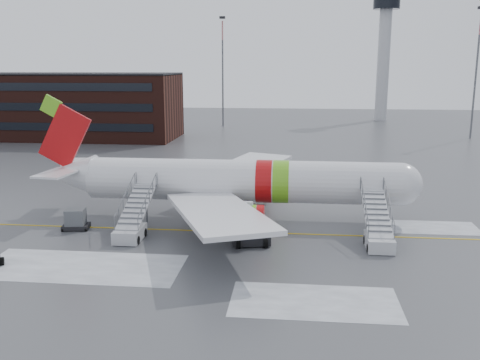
# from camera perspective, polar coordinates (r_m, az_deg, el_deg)

# --- Properties ---
(ground) EXTENTS (260.00, 260.00, 0.00)m
(ground) POSITION_cam_1_polar(r_m,az_deg,el_deg) (46.74, -5.00, -5.02)
(ground) COLOR #494C4F
(ground) RESTS_ON ground
(airliner) EXTENTS (35.03, 32.97, 11.18)m
(airliner) POSITION_cam_1_polar(r_m,az_deg,el_deg) (48.55, -0.87, -0.15)
(airliner) COLOR silver
(airliner) RESTS_ON ground
(airstair_fwd) EXTENTS (2.05, 7.70, 3.48)m
(airstair_fwd) POSITION_cam_1_polar(r_m,az_deg,el_deg) (43.01, 14.51, -5.43)
(airstair_fwd) COLOR #B6B8BD
(airstair_fwd) RESTS_ON ground
(airstair_aft) EXTENTS (2.05, 7.70, 3.48)m
(airstair_aft) POSITION_cam_1_polar(r_m,az_deg,el_deg) (44.46, -11.41, -4.69)
(airstair_aft) COLOR #A3A4AA
(airstair_aft) RESTS_ON ground
(pushback_tug) EXTENTS (3.19, 2.61, 1.69)m
(pushback_tug) POSITION_cam_1_polar(r_m,az_deg,el_deg) (41.85, 0.93, -5.98)
(pushback_tug) COLOR black
(pushback_tug) RESTS_ON ground
(uld_container) EXTENTS (2.37, 1.88, 1.77)m
(uld_container) POSITION_cam_1_polar(r_m,az_deg,el_deg) (47.88, -17.12, -4.08)
(uld_container) COLOR black
(uld_container) RESTS_ON ground
(terminal_building) EXTENTS (62.00, 16.11, 12.30)m
(terminal_building) POSITION_cam_1_polar(r_m,az_deg,el_deg) (112.68, -22.69, 7.40)
(terminal_building) COLOR #3F1E16
(terminal_building) RESTS_ON ground
(control_tower) EXTENTS (6.40, 6.40, 30.00)m
(control_tower) POSITION_cam_1_polar(r_m,az_deg,el_deg) (140.53, 15.15, 13.81)
(control_tower) COLOR #B2B5BA
(control_tower) RESTS_ON ground
(light_mast_far_ne) EXTENTS (1.20, 1.20, 24.25)m
(light_mast_far_ne) POSITION_cam_1_polar(r_m,az_deg,el_deg) (110.94, 23.94, 11.20)
(light_mast_far_ne) COLOR #595B60
(light_mast_far_ne) RESTS_ON ground
(light_mast_far_n) EXTENTS (1.20, 1.20, 24.25)m
(light_mast_far_n) POSITION_cam_1_polar(r_m,az_deg,el_deg) (122.94, -1.86, 12.21)
(light_mast_far_n) COLOR #595B60
(light_mast_far_n) RESTS_ON ground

